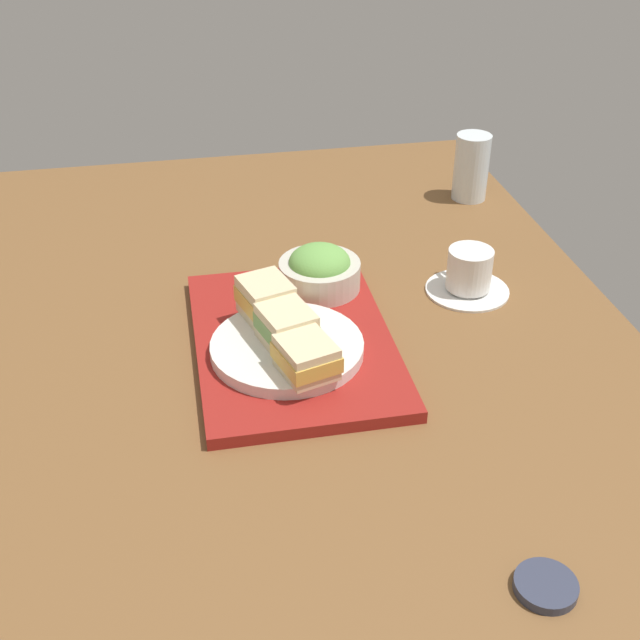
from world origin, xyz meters
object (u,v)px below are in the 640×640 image
at_px(sandwich_plate, 287,348).
at_px(drinking_glass, 471,167).
at_px(sandwich_middle, 287,327).
at_px(small_sauce_dish, 546,586).
at_px(coffee_cup, 468,274).
at_px(sandwich_far, 309,357).
at_px(salad_bowl, 320,270).
at_px(sandwich_near, 266,299).

relative_size(sandwich_plate, drinking_glass, 1.66).
relative_size(sandwich_middle, small_sauce_dish, 1.46).
xyz_separation_m(coffee_cup, drinking_glass, (-0.33, 0.12, 0.03)).
xyz_separation_m(sandwich_plate, coffee_cup, (-0.14, 0.31, 0.00)).
bearing_deg(sandwich_far, sandwich_middle, -165.52).
bearing_deg(sandwich_far, sandwich_plate, -165.52).
relative_size(coffee_cup, small_sauce_dish, 2.07).
bearing_deg(drinking_glass, salad_bowl, -48.67).
xyz_separation_m(salad_bowl, coffee_cup, (0.02, 0.23, -0.02)).
xyz_separation_m(sandwich_middle, coffee_cup, (-0.14, 0.31, -0.03)).
bearing_deg(drinking_glass, sandwich_far, -37.07).
distance_m(salad_bowl, drinking_glass, 0.47).
xyz_separation_m(salad_bowl, drinking_glass, (-0.31, 0.35, 0.01)).
height_order(sandwich_plate, drinking_glass, drinking_glass).
bearing_deg(salad_bowl, sandwich_far, -14.00).
bearing_deg(sandwich_near, sandwich_far, 14.48).
height_order(sandwich_near, salad_bowl, sandwich_near).
xyz_separation_m(sandwich_near, drinking_glass, (-0.40, 0.45, -0.00)).
distance_m(sandwich_plate, sandwich_middle, 0.03).
bearing_deg(sandwich_far, sandwich_near, -165.52).
bearing_deg(coffee_cup, small_sauce_dish, -11.83).
distance_m(sandwich_plate, salad_bowl, 0.18).
bearing_deg(sandwich_near, sandwich_middle, 14.48).
relative_size(sandwich_far, drinking_glass, 0.74).
distance_m(sandwich_near, coffee_cup, 0.33).
bearing_deg(sandwich_middle, coffee_cup, 114.28).
xyz_separation_m(sandwich_far, coffee_cup, (-0.21, 0.29, -0.03)).
height_order(coffee_cup, drinking_glass, drinking_glass).
relative_size(sandwich_plate, salad_bowl, 1.67).
distance_m(sandwich_middle, small_sauce_dish, 0.47).
xyz_separation_m(sandwich_far, small_sauce_dish, (0.35, 0.17, -0.05)).
xyz_separation_m(sandwich_middle, sandwich_far, (0.07, 0.02, -0.00)).
bearing_deg(sandwich_middle, sandwich_plate, 90.00).
xyz_separation_m(sandwich_middle, salad_bowl, (-0.16, 0.08, -0.01)).
relative_size(sandwich_near, salad_bowl, 0.74).
relative_size(sandwich_near, coffee_cup, 0.70).
bearing_deg(salad_bowl, small_sauce_dish, 10.94).
bearing_deg(sandwich_plate, salad_bowl, 154.94).
height_order(sandwich_far, salad_bowl, salad_bowl).
bearing_deg(coffee_cup, drinking_glass, 160.07).
bearing_deg(sandwich_far, coffee_cup, 125.85).
height_order(sandwich_plate, coffee_cup, coffee_cup).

